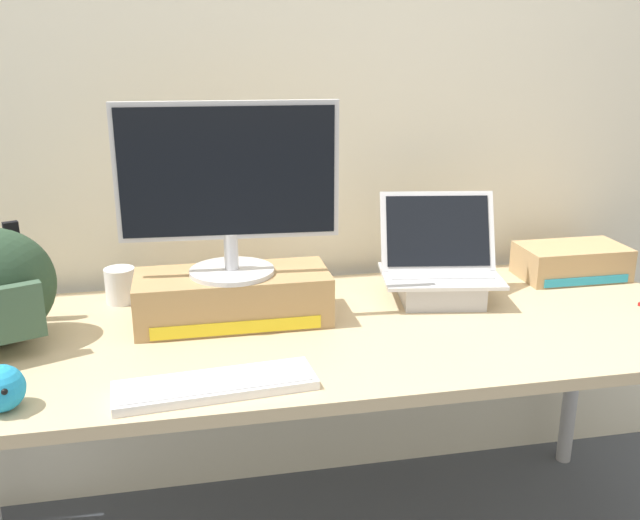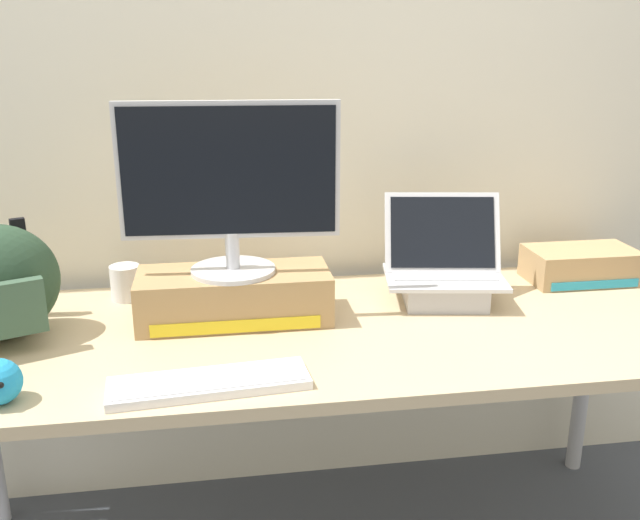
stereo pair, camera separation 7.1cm
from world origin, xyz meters
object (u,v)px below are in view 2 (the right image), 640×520
at_px(open_laptop, 443,279).
at_px(external_keyboard, 209,383).
at_px(toner_box_yellow, 234,296).
at_px(toner_box_cyan, 581,265).
at_px(coffee_mug, 127,282).
at_px(desktop_monitor, 230,185).

height_order(open_laptop, external_keyboard, open_laptop).
bearing_deg(toner_box_yellow, toner_box_cyan, 8.02).
relative_size(external_keyboard, toner_box_cyan, 1.34).
bearing_deg(coffee_mug, desktop_monitor, -33.79).
relative_size(desktop_monitor, coffee_mug, 4.37).
distance_m(toner_box_yellow, external_keyboard, 0.38).
bearing_deg(desktop_monitor, open_laptop, 8.65).
bearing_deg(open_laptop, toner_box_cyan, 21.12).
distance_m(desktop_monitor, coffee_mug, 0.47).
height_order(toner_box_yellow, open_laptop, open_laptop).
xyz_separation_m(external_keyboard, toner_box_cyan, (1.12, 0.52, 0.04)).
xyz_separation_m(toner_box_yellow, toner_box_cyan, (1.05, 0.15, -0.01)).
bearing_deg(open_laptop, coffee_mug, 179.79).
height_order(external_keyboard, toner_box_cyan, toner_box_cyan).
distance_m(coffee_mug, toner_box_cyan, 1.34).
bearing_deg(toner_box_cyan, desktop_monitor, -171.92).
height_order(desktop_monitor, toner_box_cyan, desktop_monitor).
distance_m(toner_box_yellow, desktop_monitor, 0.29).
bearing_deg(toner_box_cyan, external_keyboard, -154.97).
xyz_separation_m(open_laptop, coffee_mug, (-0.88, 0.15, -0.01)).
xyz_separation_m(external_keyboard, coffee_mug, (-0.23, 0.57, 0.04)).
distance_m(toner_box_yellow, coffee_mug, 0.35).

